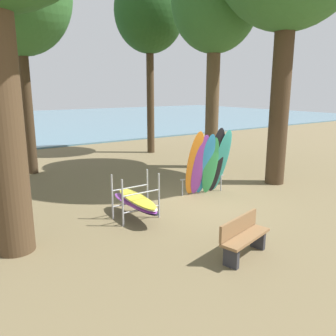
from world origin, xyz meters
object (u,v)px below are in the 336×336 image
Objects in this scene: leaning_board_pile at (208,164)px; park_bench at (243,236)px; tree_far_left_back at (215,4)px; tree_far_right_back at (149,13)px; board_storage_rack at (136,201)px.

leaning_board_pile is 4.32m from park_bench.
leaning_board_pile is 1.56× the size of park_bench.
tree_far_left_back reaches higher than park_bench.
tree_far_right_back is 4.12× the size of leaning_board_pile.
tree_far_right_back is 14.15m from park_bench.
park_bench is (-2.20, -3.66, -0.61)m from leaning_board_pile.
leaning_board_pile is (-2.93, -3.14, -5.76)m from tree_far_left_back.
tree_far_left_back is 6.21× the size of park_bench.
tree_far_left_back is at bearing -86.36° from tree_far_right_back.
tree_far_left_back is 10.64m from park_bench.
park_bench is at bearing -126.99° from tree_far_left_back.
tree_far_right_back is 6.44× the size of park_bench.
tree_far_left_back is at bearing 53.01° from park_bench.
leaning_board_pile is at bearing 9.19° from board_storage_rack.
board_storage_rack is (-5.89, -3.62, -6.33)m from tree_far_left_back.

